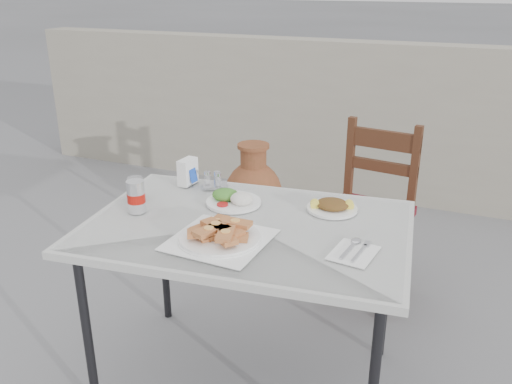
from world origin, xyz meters
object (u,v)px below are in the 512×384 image
at_px(cafe_table, 247,235).
at_px(terracotta_urn, 253,198).
at_px(pide_plate, 220,232).
at_px(napkin_holder, 188,172).
at_px(chair, 370,210).
at_px(salad_rice_plate, 233,199).
at_px(cola_glass, 136,189).
at_px(salad_chopped_plate, 332,206).
at_px(soda_can, 136,196).
at_px(condiment_caddy, 215,182).

bearing_deg(cafe_table, terracotta_urn, 111.66).
height_order(pide_plate, napkin_holder, napkin_holder).
xyz_separation_m(cafe_table, chair, (0.31, 0.92, -0.22)).
distance_m(pide_plate, salad_rice_plate, 0.34).
bearing_deg(cola_glass, salad_chopped_plate, 14.03).
xyz_separation_m(pide_plate, terracotta_urn, (-0.45, 1.40, -0.47)).
height_order(salad_chopped_plate, napkin_holder, napkin_holder).
distance_m(pide_plate, terracotta_urn, 1.55).
bearing_deg(soda_can, napkin_holder, 83.91).
relative_size(salad_chopped_plate, soda_can, 1.57).
bearing_deg(condiment_caddy, pide_plate, -61.62).
relative_size(soda_can, napkin_holder, 1.10).
relative_size(cafe_table, salad_chopped_plate, 6.41).
bearing_deg(condiment_caddy, salad_chopped_plate, -4.87).
distance_m(pide_plate, chair, 1.19).
bearing_deg(pide_plate, soda_can, 166.20).
height_order(salad_rice_plate, cola_glass, cola_glass).
height_order(cola_glass, terracotta_urn, cola_glass).
xyz_separation_m(salad_chopped_plate, condiment_caddy, (-0.56, 0.05, 0.01)).
distance_m(cafe_table, cola_glass, 0.55).
height_order(cafe_table, terracotta_urn, cafe_table).
bearing_deg(chair, cola_glass, -126.06).
height_order(salad_rice_plate, napkin_holder, napkin_holder).
distance_m(salad_rice_plate, napkin_holder, 0.32).
distance_m(cola_glass, chair, 1.26).
xyz_separation_m(cafe_table, cola_glass, (-0.54, 0.05, 0.09)).
height_order(salad_chopped_plate, soda_can, soda_can).
bearing_deg(salad_chopped_plate, napkin_holder, 176.96).
bearing_deg(napkin_holder, pide_plate, -44.82).
bearing_deg(condiment_caddy, napkin_holder, -175.19).
distance_m(cola_glass, condiment_caddy, 0.35).
relative_size(cola_glass, napkin_holder, 0.80).
height_order(soda_can, napkin_holder, soda_can).
relative_size(salad_rice_plate, cola_glass, 2.43).
xyz_separation_m(cola_glass, chair, (0.85, 0.88, -0.31)).
bearing_deg(salad_chopped_plate, pide_plate, -125.81).
relative_size(cola_glass, condiment_caddy, 0.72).
bearing_deg(chair, salad_chopped_plate, -85.25).
relative_size(pide_plate, chair, 0.37).
xyz_separation_m(cafe_table, pide_plate, (-0.03, -0.17, 0.08)).
height_order(salad_chopped_plate, chair, chair).
bearing_deg(salad_rice_plate, cola_glass, -164.98).
bearing_deg(terracotta_urn, cafe_table, -68.34).
height_order(pide_plate, salad_rice_plate, pide_plate).
bearing_deg(soda_can, salad_rice_plate, 34.82).
xyz_separation_m(cafe_table, condiment_caddy, (-0.29, 0.30, 0.08)).
xyz_separation_m(cafe_table, terracotta_urn, (-0.49, 1.23, -0.39)).
distance_m(cafe_table, terracotta_urn, 1.38).
relative_size(cola_glass, chair, 0.10).
height_order(napkin_holder, chair, chair).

